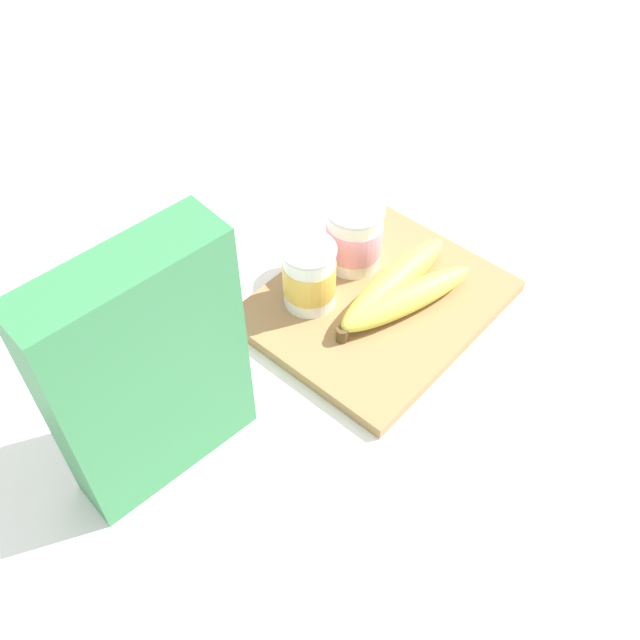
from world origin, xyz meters
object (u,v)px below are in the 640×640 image
cereal_box (148,373)px  banana_bunch (400,290)px  yogurt_cup_back (354,236)px  yogurt_cup_front (309,276)px  cutting_board (377,303)px

cereal_box → banana_bunch: bearing=175.8°
yogurt_cup_back → banana_bunch: yogurt_cup_back is taller
cereal_box → banana_bunch: size_ratio=1.36×
cereal_box → banana_bunch: 0.33m
yogurt_cup_front → banana_bunch: 0.11m
cereal_box → yogurt_cup_front: bearing=-168.3°
cutting_board → yogurt_cup_front: 0.09m
cutting_board → yogurt_cup_back: size_ratio=3.33×
yogurt_cup_front → banana_bunch: bearing=-48.6°
cutting_board → yogurt_cup_front: size_ratio=3.39×
yogurt_cup_front → yogurt_cup_back: bearing=2.9°
cereal_box → yogurt_cup_back: size_ratio=3.12×
cereal_box → yogurt_cup_front: cereal_box is taller
yogurt_cup_front → cutting_board: bearing=-46.7°
cutting_board → yogurt_cup_front: (-0.06, 0.06, 0.05)m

